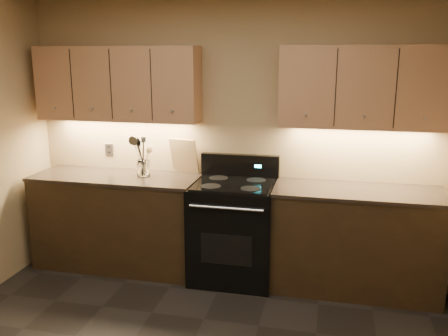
{
  "coord_description": "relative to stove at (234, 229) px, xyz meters",
  "views": [
    {
      "loc": [
        0.92,
        -2.41,
        2.07
      ],
      "look_at": [
        0.04,
        1.45,
        1.12
      ],
      "focal_mm": 38.0,
      "sensor_mm": 36.0,
      "label": 1
    }
  ],
  "objects": [
    {
      "name": "upper_cab_left",
      "position": [
        -1.18,
        0.17,
        1.32
      ],
      "size": [
        1.6,
        0.3,
        0.7
      ],
      "primitive_type": "cube",
      "color": "#A27651",
      "rests_on": "wall_back"
    },
    {
      "name": "counter_left",
      "position": [
        -1.18,
        0.02,
        -0.01
      ],
      "size": [
        1.62,
        0.62,
        0.93
      ],
      "color": "black",
      "rests_on": "ground"
    },
    {
      "name": "wall_back",
      "position": [
        -0.08,
        0.32,
        0.82
      ],
      "size": [
        4.0,
        0.04,
        2.6
      ],
      "primitive_type": "cube",
      "color": "tan",
      "rests_on": "ground"
    },
    {
      "name": "utensil_crock",
      "position": [
        -0.91,
        0.06,
        0.52
      ],
      "size": [
        0.16,
        0.16,
        0.16
      ],
      "color": "white",
      "rests_on": "counter_left"
    },
    {
      "name": "steel_skimmer",
      "position": [
        -0.88,
        0.04,
        0.65
      ],
      "size": [
        0.2,
        0.12,
        0.39
      ],
      "primitive_type": null,
      "rotation": [
        0.07,
        -0.3,
        0.03
      ],
      "color": "silver",
      "rests_on": "utensil_crock"
    },
    {
      "name": "steel_spatula",
      "position": [
        -0.89,
        0.07,
        0.65
      ],
      "size": [
        0.17,
        0.13,
        0.38
      ],
      "primitive_type": null,
      "rotation": [
        0.13,
        -0.22,
        -0.13
      ],
      "color": "silver",
      "rests_on": "utensil_crock"
    },
    {
      "name": "black_turner",
      "position": [
        -0.91,
        0.04,
        0.65
      ],
      "size": [
        0.12,
        0.19,
        0.39
      ],
      "primitive_type": null,
      "rotation": [
        -0.21,
        0.07,
        0.44
      ],
      "color": "black",
      "rests_on": "utensil_crock"
    },
    {
      "name": "stove",
      "position": [
        0.0,
        0.0,
        0.0
      ],
      "size": [
        0.76,
        0.68,
        1.14
      ],
      "color": "black",
      "rests_on": "ground"
    },
    {
      "name": "upper_cab_right",
      "position": [
        1.1,
        0.17,
        1.32
      ],
      "size": [
        1.44,
        0.3,
        0.7
      ],
      "primitive_type": "cube",
      "color": "#A27651",
      "rests_on": "wall_back"
    },
    {
      "name": "black_spoon",
      "position": [
        -0.91,
        0.09,
        0.65
      ],
      "size": [
        0.11,
        0.12,
        0.37
      ],
      "primitive_type": null,
      "rotation": [
        0.17,
        -0.1,
        -0.13
      ],
      "color": "black",
      "rests_on": "utensil_crock"
    },
    {
      "name": "outlet_plate",
      "position": [
        -1.38,
        0.31,
        0.64
      ],
      "size": [
        0.08,
        0.01,
        0.12
      ],
      "primitive_type": "cube",
      "color": "#B2B5BA",
      "rests_on": "wall_back"
    },
    {
      "name": "wooden_spoon",
      "position": [
        -0.93,
        0.06,
        0.61
      ],
      "size": [
        0.15,
        0.15,
        0.29
      ],
      "primitive_type": null,
      "rotation": [
        -0.17,
        0.36,
        0.33
      ],
      "color": "tan",
      "rests_on": "utensil_crock"
    },
    {
      "name": "counter_right",
      "position": [
        1.1,
        0.02,
        -0.01
      ],
      "size": [
        1.46,
        0.62,
        0.93
      ],
      "color": "black",
      "rests_on": "ground"
    },
    {
      "name": "cutting_board",
      "position": [
        -0.56,
        0.27,
        0.62
      ],
      "size": [
        0.29,
        0.15,
        0.35
      ],
      "primitive_type": "cube",
      "rotation": [
        0.24,
        0.0,
        -0.18
      ],
      "color": "tan",
      "rests_on": "counter_left"
    }
  ]
}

